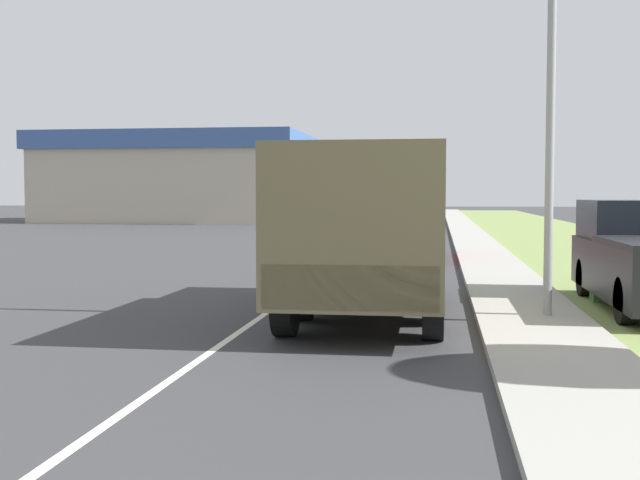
% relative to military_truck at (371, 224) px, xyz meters
% --- Properties ---
extents(ground_plane, '(180.00, 180.00, 0.00)m').
position_rel_military_truck_xyz_m(ground_plane, '(-1.84, 27.22, -1.57)').
color(ground_plane, '#38383A').
extents(lane_centre_stripe, '(0.12, 120.00, 0.00)m').
position_rel_military_truck_xyz_m(lane_centre_stripe, '(-1.84, 27.22, -1.57)').
color(lane_centre_stripe, silver).
rests_on(lane_centre_stripe, ground).
extents(sidewalk_right, '(1.80, 120.00, 0.12)m').
position_rel_military_truck_xyz_m(sidewalk_right, '(2.66, 27.22, -1.51)').
color(sidewalk_right, '#9E9B93').
rests_on(sidewalk_right, ground).
extents(grass_strip_right, '(7.00, 120.00, 0.02)m').
position_rel_military_truck_xyz_m(grass_strip_right, '(7.06, 27.22, -1.56)').
color(grass_strip_right, olive).
rests_on(grass_strip_right, ground).
extents(military_truck, '(2.45, 7.03, 2.79)m').
position_rel_military_truck_xyz_m(military_truck, '(0.00, 0.00, 0.00)').
color(military_truck, '#545B3D').
rests_on(military_truck, ground).
extents(car_nearest_ahead, '(1.94, 4.67, 1.56)m').
position_rel_military_truck_xyz_m(car_nearest_ahead, '(0.28, 12.34, -0.87)').
color(car_nearest_ahead, maroon).
rests_on(car_nearest_ahead, ground).
extents(car_second_ahead, '(1.83, 4.35, 1.51)m').
position_rel_military_truck_xyz_m(car_second_ahead, '(-3.83, 22.72, -0.89)').
color(car_second_ahead, silver).
rests_on(car_second_ahead, ground).
extents(car_third_ahead, '(1.86, 4.74, 1.73)m').
position_rel_military_truck_xyz_m(car_third_ahead, '(-0.29, 36.07, -0.80)').
color(car_third_ahead, silver).
rests_on(car_third_ahead, ground).
extents(car_fourth_ahead, '(1.78, 4.17, 1.73)m').
position_rel_military_truck_xyz_m(car_fourth_ahead, '(-0.03, 44.06, -0.81)').
color(car_fourth_ahead, tan).
rests_on(car_fourth_ahead, ground).
extents(car_farthest_ahead, '(1.72, 4.02, 1.64)m').
position_rel_military_truck_xyz_m(car_farthest_ahead, '(-3.93, 59.12, -0.84)').
color(car_farthest_ahead, silver).
rests_on(car_farthest_ahead, ground).
extents(lamp_post, '(1.69, 0.24, 7.30)m').
position_rel_military_truck_xyz_m(lamp_post, '(2.71, -0.24, 2.87)').
color(lamp_post, gray).
rests_on(lamp_post, sidewalk_right).
extents(utility_box, '(0.55, 0.45, 0.70)m').
position_rel_military_truck_xyz_m(utility_box, '(4.36, 2.38, -1.20)').
color(utility_box, '#3D7042').
rests_on(utility_box, grass_strip_right).
extents(building_distant, '(19.15, 12.93, 6.48)m').
position_rel_military_truck_xyz_m(building_distant, '(-18.09, 44.64, 1.71)').
color(building_distant, '#B2A893').
rests_on(building_distant, ground).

